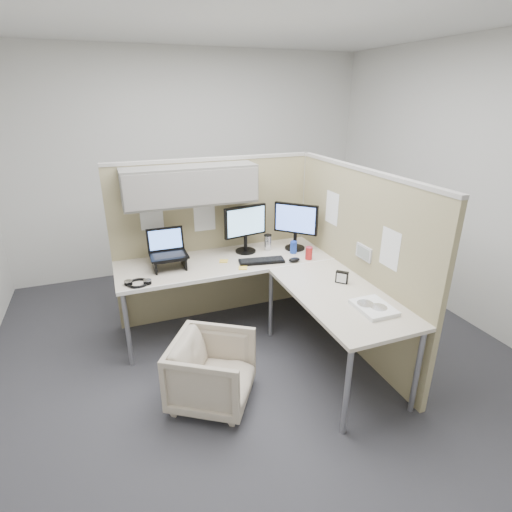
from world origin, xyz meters
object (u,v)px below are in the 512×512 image
object	(u,v)px
office_chair	(212,368)
monitor_left	(245,225)
desk	(264,278)
keyboard	(262,261)

from	to	relation	value
office_chair	monitor_left	distance (m)	1.46
desk	monitor_left	bearing A→B (deg)	87.30
office_chair	monitor_left	world-z (taller)	monitor_left
office_chair	keyboard	bearing A→B (deg)	-9.43
monitor_left	desk	bearing A→B (deg)	-102.75
office_chair	keyboard	distance (m)	1.15
desk	office_chair	xyz separation A→B (m)	(-0.63, -0.54, -0.40)
desk	keyboard	size ratio (longest dim) A/B	4.79
desk	keyboard	world-z (taller)	keyboard
desk	keyboard	bearing A→B (deg)	72.70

